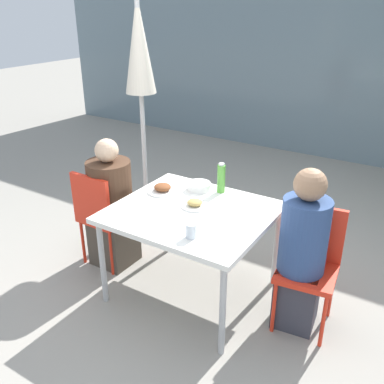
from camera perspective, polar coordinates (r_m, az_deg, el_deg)
ground_plane at (r=3.61m, az=0.00°, el=-13.08°), size 24.00×24.00×0.00m
building_facade at (r=6.56m, az=19.36°, el=17.02°), size 10.00×0.20×3.00m
dining_table at (r=3.23m, az=0.00°, el=-3.36°), size 1.16×1.04×0.75m
chair_left at (r=3.76m, az=-12.04°, el=-2.58°), size 0.41×0.41×0.89m
person_left at (r=3.77m, az=-10.68°, el=-2.10°), size 0.38×0.38×1.16m
chair_right at (r=3.17m, az=15.49°, el=-8.44°), size 0.45×0.45×0.89m
person_right at (r=3.08m, az=14.41°, el=-8.10°), size 0.33×0.33×1.22m
closed_umbrella at (r=4.10m, az=-6.97°, el=16.50°), size 0.36×0.36×2.26m
plate_0 at (r=3.25m, az=0.36°, el=-1.63°), size 0.21×0.21×0.06m
plate_1 at (r=3.51m, az=-3.95°, el=0.42°), size 0.25×0.25×0.07m
bottle at (r=3.47m, az=3.91°, el=1.83°), size 0.07×0.07×0.25m
drinking_cup at (r=2.83m, az=-0.13°, el=-5.17°), size 0.07×0.07×0.10m
salad_bowl at (r=3.54m, az=0.94°, el=0.78°), size 0.20×0.20×0.06m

